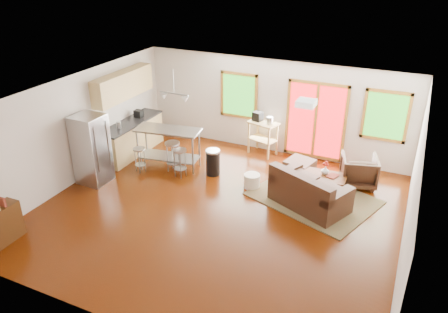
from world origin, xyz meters
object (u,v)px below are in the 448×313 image
at_px(coffee_table, 324,177).
at_px(rug, 313,198).
at_px(loveseat, 308,193).
at_px(island, 168,141).
at_px(ottoman, 299,168).
at_px(refrigerator, 92,149).
at_px(armchair, 359,169).
at_px(kitchen_cart, 263,126).

bearing_deg(coffee_table, rug, -103.24).
distance_m(loveseat, island, 3.87).
distance_m(ottoman, island, 3.42).
height_order(rug, refrigerator, refrigerator).
bearing_deg(rug, armchair, 53.63).
bearing_deg(kitchen_cart, refrigerator, -134.70).
height_order(rug, armchair, armchair).
bearing_deg(island, loveseat, -6.42).
xyz_separation_m(coffee_table, ottoman, (-0.72, 0.49, -0.14)).
bearing_deg(kitchen_cart, island, -137.90).
distance_m(refrigerator, island, 1.92).
relative_size(coffee_table, island, 0.60).
distance_m(rug, loveseat, 0.52).
relative_size(coffee_table, kitchen_cart, 0.87).
xyz_separation_m(rug, refrigerator, (-5.10, -1.42, 0.85)).
height_order(rug, island, island).
xyz_separation_m(rug, loveseat, (-0.04, -0.39, 0.34)).
relative_size(coffee_table, armchair, 1.25).
bearing_deg(ottoman, armchair, 5.52).
relative_size(armchair, island, 0.48).
bearing_deg(ottoman, rug, -57.21).
distance_m(loveseat, kitchen_cart, 2.92).
distance_m(loveseat, coffee_table, 0.87).
distance_m(rug, refrigerator, 5.36).
bearing_deg(coffee_table, armchair, 42.17).
height_order(ottoman, refrigerator, refrigerator).
bearing_deg(rug, refrigerator, -164.44).
height_order(coffee_table, kitchen_cart, kitchen_cart).
distance_m(rug, coffee_table, 0.58).
height_order(ottoman, kitchen_cart, kitchen_cart).
height_order(armchair, island, island).
distance_m(coffee_table, armchair, 0.94).
relative_size(loveseat, armchair, 2.28).
relative_size(rug, refrigerator, 1.51).
bearing_deg(loveseat, island, -162.05).
bearing_deg(island, refrigerator, -130.34).
relative_size(ottoman, kitchen_cart, 0.53).
distance_m(armchair, kitchen_cart, 2.85).
bearing_deg(armchair, ottoman, -9.92).
bearing_deg(ottoman, coffee_table, -34.25).
relative_size(loveseat, ottoman, 3.01).
distance_m(coffee_table, island, 4.01).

